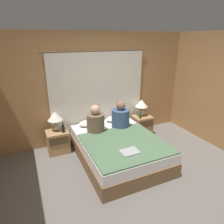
{
  "coord_description": "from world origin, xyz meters",
  "views": [
    {
      "loc": [
        -1.58,
        -2.42,
        2.34
      ],
      "look_at": [
        0.0,
        1.07,
        0.92
      ],
      "focal_mm": 32.0,
      "sensor_mm": 36.0,
      "label": 1
    }
  ],
  "objects_px": {
    "nightstand_right": "(142,125)",
    "beer_bottle_on_right_stand": "(140,115)",
    "beer_bottle_on_left_stand": "(63,128)",
    "laptop_on_bed": "(130,152)",
    "lamp_right": "(141,105)",
    "pillow_right": "(116,118)",
    "pillow_left": "(89,123)",
    "person_right_in_bed": "(121,117)",
    "nightstand_left": "(58,141)",
    "person_left_in_bed": "(96,121)",
    "bed": "(118,148)",
    "lamp_left": "(55,118)"
  },
  "relations": [
    {
      "from": "bed",
      "to": "person_left_in_bed",
      "type": "distance_m",
      "value": 0.73
    },
    {
      "from": "lamp_right",
      "to": "pillow_right",
      "type": "height_order",
      "value": "lamp_right"
    },
    {
      "from": "bed",
      "to": "lamp_right",
      "type": "xyz_separation_m",
      "value": [
        1.07,
        0.86,
        0.52
      ]
    },
    {
      "from": "lamp_left",
      "to": "person_left_in_bed",
      "type": "distance_m",
      "value": 0.86
    },
    {
      "from": "person_left_in_bed",
      "to": "bed",
      "type": "bearing_deg",
      "value": -56.24
    },
    {
      "from": "bed",
      "to": "lamp_right",
      "type": "relative_size",
      "value": 4.79
    },
    {
      "from": "lamp_right",
      "to": "pillow_left",
      "type": "xyz_separation_m",
      "value": [
        -1.4,
        -0.04,
        -0.22
      ]
    },
    {
      "from": "lamp_right",
      "to": "beer_bottle_on_left_stand",
      "type": "relative_size",
      "value": 1.85
    },
    {
      "from": "nightstand_right",
      "to": "beer_bottle_on_right_stand",
      "type": "xyz_separation_m",
      "value": [
        -0.13,
        -0.1,
        0.32
      ]
    },
    {
      "from": "bed",
      "to": "pillow_left",
      "type": "xyz_separation_m",
      "value": [
        -0.33,
        0.82,
        0.3
      ]
    },
    {
      "from": "nightstand_right",
      "to": "beer_bottle_on_right_stand",
      "type": "height_order",
      "value": "beer_bottle_on_right_stand"
    },
    {
      "from": "lamp_right",
      "to": "pillow_left",
      "type": "relative_size",
      "value": 0.84
    },
    {
      "from": "beer_bottle_on_left_stand",
      "to": "laptop_on_bed",
      "type": "height_order",
      "value": "beer_bottle_on_left_stand"
    },
    {
      "from": "pillow_left",
      "to": "person_left_in_bed",
      "type": "bearing_deg",
      "value": -86.39
    },
    {
      "from": "bed",
      "to": "person_left_in_bed",
      "type": "bearing_deg",
      "value": 123.76
    },
    {
      "from": "lamp_right",
      "to": "beer_bottle_on_right_stand",
      "type": "xyz_separation_m",
      "value": [
        -0.13,
        -0.17,
        -0.19
      ]
    },
    {
      "from": "lamp_left",
      "to": "pillow_left",
      "type": "height_order",
      "value": "lamp_left"
    },
    {
      "from": "person_right_in_bed",
      "to": "person_left_in_bed",
      "type": "bearing_deg",
      "value": -180.0
    },
    {
      "from": "lamp_left",
      "to": "person_right_in_bed",
      "type": "height_order",
      "value": "person_right_in_bed"
    },
    {
      "from": "bed",
      "to": "nightstand_right",
      "type": "height_order",
      "value": "nightstand_right"
    },
    {
      "from": "lamp_left",
      "to": "person_right_in_bed",
      "type": "relative_size",
      "value": 0.69
    },
    {
      "from": "nightstand_left",
      "to": "nightstand_right",
      "type": "xyz_separation_m",
      "value": [
        2.13,
        0.0,
        0.0
      ]
    },
    {
      "from": "bed",
      "to": "laptop_on_bed",
      "type": "bearing_deg",
      "value": -97.01
    },
    {
      "from": "nightstand_left",
      "to": "person_left_in_bed",
      "type": "height_order",
      "value": "person_left_in_bed"
    },
    {
      "from": "pillow_left",
      "to": "beer_bottle_on_right_stand",
      "type": "height_order",
      "value": "beer_bottle_on_right_stand"
    },
    {
      "from": "bed",
      "to": "person_right_in_bed",
      "type": "relative_size",
      "value": 3.32
    },
    {
      "from": "person_right_in_bed",
      "to": "laptop_on_bed",
      "type": "height_order",
      "value": "person_right_in_bed"
    },
    {
      "from": "nightstand_left",
      "to": "nightstand_right",
      "type": "distance_m",
      "value": 2.13
    },
    {
      "from": "pillow_left",
      "to": "beer_bottle_on_right_stand",
      "type": "distance_m",
      "value": 1.27
    },
    {
      "from": "pillow_right",
      "to": "person_right_in_bed",
      "type": "xyz_separation_m",
      "value": [
        -0.05,
        -0.36,
        0.18
      ]
    },
    {
      "from": "beer_bottle_on_right_stand",
      "to": "nightstand_left",
      "type": "bearing_deg",
      "value": 177.22
    },
    {
      "from": "bed",
      "to": "nightstand_right",
      "type": "xyz_separation_m",
      "value": [
        1.07,
        0.79,
        0.01
      ]
    },
    {
      "from": "beer_bottle_on_left_stand",
      "to": "nightstand_left",
      "type": "bearing_deg",
      "value": 140.82
    },
    {
      "from": "pillow_left",
      "to": "pillow_right",
      "type": "distance_m",
      "value": 0.66
    },
    {
      "from": "nightstand_right",
      "to": "pillow_left",
      "type": "distance_m",
      "value": 1.43
    },
    {
      "from": "lamp_right",
      "to": "pillow_right",
      "type": "xyz_separation_m",
      "value": [
        -0.74,
        -0.04,
        -0.22
      ]
    },
    {
      "from": "nightstand_right",
      "to": "laptop_on_bed",
      "type": "relative_size",
      "value": 1.53
    },
    {
      "from": "lamp_right",
      "to": "person_right_in_bed",
      "type": "xyz_separation_m",
      "value": [
        -0.79,
        -0.4,
        -0.04
      ]
    },
    {
      "from": "beer_bottle_on_left_stand",
      "to": "laptop_on_bed",
      "type": "xyz_separation_m",
      "value": [
        0.87,
        -1.29,
        -0.06
      ]
    },
    {
      "from": "lamp_right",
      "to": "person_right_in_bed",
      "type": "distance_m",
      "value": 0.88
    },
    {
      "from": "nightstand_right",
      "to": "person_left_in_bed",
      "type": "xyz_separation_m",
      "value": [
        -1.37,
        -0.33,
        0.47
      ]
    },
    {
      "from": "lamp_right",
      "to": "beer_bottle_on_right_stand",
      "type": "height_order",
      "value": "lamp_right"
    },
    {
      "from": "person_right_in_bed",
      "to": "laptop_on_bed",
      "type": "distance_m",
      "value": 1.14
    },
    {
      "from": "laptop_on_bed",
      "to": "lamp_left",
      "type": "bearing_deg",
      "value": 124.26
    },
    {
      "from": "pillow_right",
      "to": "person_left_in_bed",
      "type": "xyz_separation_m",
      "value": [
        -0.64,
        -0.36,
        0.17
      ]
    },
    {
      "from": "lamp_right",
      "to": "person_right_in_bed",
      "type": "bearing_deg",
      "value": -153.3
    },
    {
      "from": "nightstand_left",
      "to": "person_right_in_bed",
      "type": "height_order",
      "value": "person_right_in_bed"
    },
    {
      "from": "person_right_in_bed",
      "to": "pillow_left",
      "type": "bearing_deg",
      "value": 149.27
    },
    {
      "from": "nightstand_right",
      "to": "lamp_left",
      "type": "distance_m",
      "value": 2.2
    },
    {
      "from": "nightstand_right",
      "to": "lamp_right",
      "type": "xyz_separation_m",
      "value": [
        0.0,
        0.07,
        0.51
      ]
    }
  ]
}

